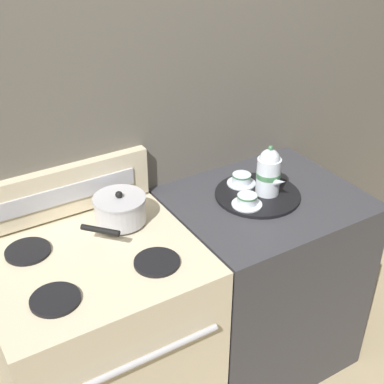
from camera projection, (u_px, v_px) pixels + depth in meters
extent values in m
plane|color=tan|center=(189.00, 381.00, 2.53)|extent=(6.00, 6.00, 0.00)
cube|color=#666056|center=(144.00, 144.00, 2.22)|extent=(6.00, 0.05, 2.20)
cube|color=beige|center=(103.00, 348.00, 2.12)|extent=(0.76, 0.66, 0.90)
cylinder|color=silver|center=(138.00, 362.00, 1.74)|extent=(0.61, 0.02, 0.02)
cylinder|color=black|center=(28.00, 251.00, 1.91)|extent=(0.16, 0.16, 0.01)
cylinder|color=black|center=(121.00, 222.00, 2.08)|extent=(0.16, 0.16, 0.01)
cylinder|color=black|center=(55.00, 300.00, 1.70)|extent=(0.16, 0.16, 0.01)
cylinder|color=black|center=(157.00, 262.00, 1.86)|extent=(0.16, 0.16, 0.01)
cube|color=beige|center=(59.00, 193.00, 2.06)|extent=(0.75, 0.05, 0.20)
cube|color=#B7B7BC|center=(61.00, 196.00, 2.04)|extent=(0.61, 0.01, 0.07)
cube|color=#38383D|center=(260.00, 280.00, 2.47)|extent=(0.78, 0.66, 0.90)
cylinder|color=#B7B7BC|center=(120.00, 210.00, 2.05)|extent=(0.20, 0.20, 0.09)
cylinder|color=#B7B7BC|center=(119.00, 199.00, 2.02)|extent=(0.20, 0.20, 0.01)
sphere|color=black|center=(119.00, 195.00, 2.02)|extent=(0.03, 0.03, 0.03)
cylinder|color=black|center=(100.00, 230.00, 1.90)|extent=(0.11, 0.12, 0.02)
cylinder|color=black|center=(257.00, 195.00, 2.25)|extent=(0.36, 0.36, 0.01)
cylinder|color=silver|center=(268.00, 176.00, 2.21)|extent=(0.10, 0.10, 0.16)
cylinder|color=#427A4C|center=(268.00, 174.00, 2.21)|extent=(0.10, 0.10, 0.02)
sphere|color=silver|center=(270.00, 159.00, 2.17)|extent=(0.08, 0.08, 0.08)
sphere|color=#427A4C|center=(271.00, 148.00, 2.14)|extent=(0.02, 0.02, 0.02)
cone|color=silver|center=(280.00, 182.00, 2.15)|extent=(0.03, 0.08, 0.06)
cylinder|color=silver|center=(241.00, 183.00, 2.31)|extent=(0.12, 0.12, 0.01)
cylinder|color=silver|center=(242.00, 178.00, 2.30)|extent=(0.08, 0.08, 0.04)
cylinder|color=#427A4C|center=(242.00, 175.00, 2.29)|extent=(0.08, 0.08, 0.01)
cylinder|color=silver|center=(247.00, 204.00, 2.17)|extent=(0.12, 0.12, 0.01)
cylinder|color=silver|center=(247.00, 199.00, 2.15)|extent=(0.08, 0.08, 0.04)
cylinder|color=#427A4C|center=(247.00, 196.00, 2.15)|extent=(0.08, 0.08, 0.01)
cylinder|color=silver|center=(271.00, 173.00, 2.32)|extent=(0.06, 0.06, 0.07)
cylinder|color=#427A4C|center=(271.00, 173.00, 2.32)|extent=(0.06, 0.06, 0.01)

